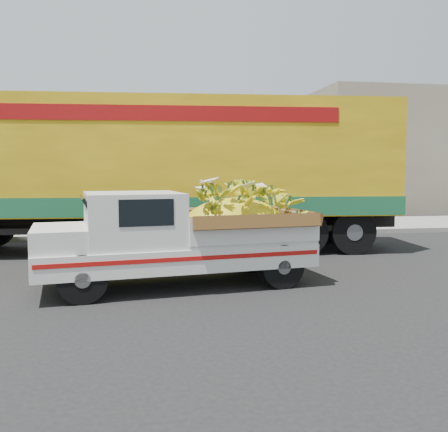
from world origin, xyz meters
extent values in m
plane|color=black|center=(0.00, 0.00, 0.00)|extent=(100.00, 100.00, 0.00)
cube|color=gray|center=(0.00, 6.80, 0.07)|extent=(60.00, 0.25, 0.15)
cube|color=gray|center=(0.00, 8.90, 0.07)|extent=(60.00, 4.00, 0.14)
cube|color=gray|center=(14.00, 15.80, 3.00)|extent=(14.00, 6.00, 6.00)
cylinder|color=black|center=(-2.59, -0.65, 0.38)|extent=(0.79, 0.33, 0.77)
cylinder|color=black|center=(-2.80, 0.82, 0.38)|extent=(0.79, 0.33, 0.77)
cylinder|color=black|center=(0.72, -0.17, 0.38)|extent=(0.79, 0.33, 0.77)
cylinder|color=black|center=(0.51, 1.29, 0.38)|extent=(0.79, 0.33, 0.77)
cube|color=silver|center=(-1.09, 0.32, 0.56)|extent=(4.96, 2.38, 0.40)
cube|color=#A50F0C|center=(-0.97, -0.54, 0.63)|extent=(4.62, 0.67, 0.07)
cube|color=silver|center=(-3.41, -0.02, 0.46)|extent=(0.34, 1.69, 0.14)
cube|color=silver|center=(-3.02, 0.04, 0.94)|extent=(1.08, 1.72, 0.36)
cube|color=silver|center=(-1.82, 0.21, 1.22)|extent=(1.79, 1.86, 0.91)
cube|color=black|center=(-1.60, -0.60, 1.39)|extent=(0.86, 0.13, 0.43)
cube|color=silver|center=(0.11, 0.49, 1.02)|extent=(2.55, 2.04, 0.52)
ellipsoid|color=yellow|center=(0.01, 0.48, 0.91)|extent=(2.28, 1.66, 1.30)
cylinder|color=black|center=(3.44, 3.01, 0.55)|extent=(1.12, 0.40, 1.10)
cylinder|color=black|center=(3.59, 5.01, 0.55)|extent=(1.12, 0.40, 1.10)
cylinder|color=black|center=(2.25, 3.10, 0.55)|extent=(1.12, 0.40, 1.10)
cylinder|color=black|center=(2.39, 5.10, 0.55)|extent=(1.12, 0.40, 1.10)
cube|color=black|center=(-1.17, 4.35, 0.78)|extent=(12.04, 1.86, 0.36)
cube|color=gold|center=(-1.17, 4.35, 2.38)|extent=(11.91, 3.34, 2.84)
cube|color=#1A5B35|center=(-1.17, 4.35, 1.21)|extent=(11.97, 3.36, 0.45)
cube|color=maroon|center=(-1.26, 3.09, 3.35)|extent=(8.38, 0.62, 0.35)
camera|label=1|loc=(-1.71, -8.44, 2.03)|focal=40.00mm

